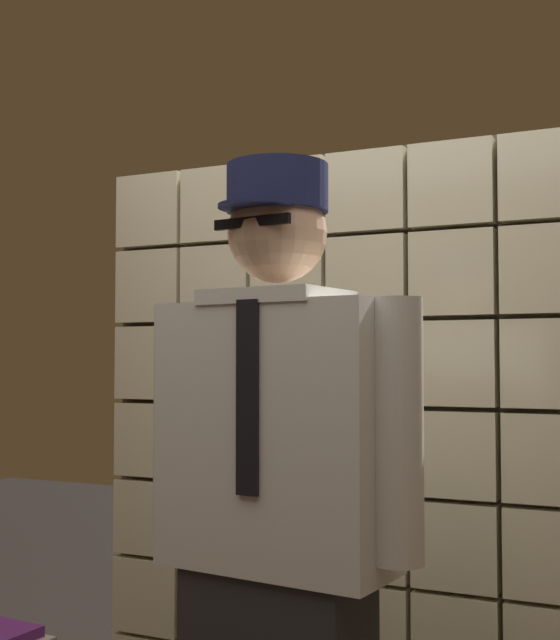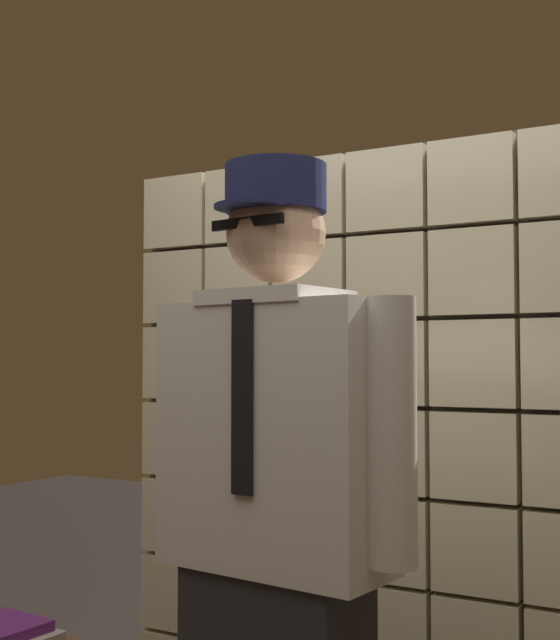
% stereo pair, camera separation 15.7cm
% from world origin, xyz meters
% --- Properties ---
extents(glass_block_wall, '(2.14, 0.10, 2.14)m').
position_xyz_m(glass_block_wall, '(-0.00, 1.30, 1.05)').
color(glass_block_wall, beige).
rests_on(glass_block_wall, ground).
extents(standing_person, '(0.73, 0.34, 1.83)m').
position_xyz_m(standing_person, '(0.12, 0.28, 0.95)').
color(standing_person, '#28282D').
rests_on(standing_person, ground).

